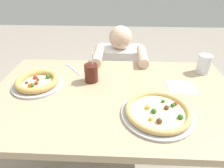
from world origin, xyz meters
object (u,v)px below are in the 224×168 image
Objects in this scene: drink_cup_colored at (91,73)px; fork at (73,69)px; diner_seated at (120,81)px; pizza_near at (158,112)px; water_cup_clear at (204,64)px; pizza_far at (37,82)px.

drink_cup_colored reaches higher than fork.
drink_cup_colored is at bearing -45.20° from fork.
drink_cup_colored is at bearing -107.71° from diner_seated.
diner_seated reaches higher than pizza_near.
diner_seated reaches higher than fork.
diner_seated is (-0.54, 0.39, -0.38)m from water_cup_clear.
pizza_far is at bearing -126.59° from fork.
diner_seated is at bearing 50.14° from fork.
pizza_far is 2.39× the size of water_cup_clear.
water_cup_clear is at bearing -0.60° from fork.
fork is at bearing 53.41° from pizza_far.
fork is at bearing 134.80° from drink_cup_colored.
water_cup_clear is (0.71, 0.14, 0.01)m from drink_cup_colored.
pizza_near is 2.01× the size of fork.
pizza_far is at bearing -167.69° from drink_cup_colored.
pizza_far is 0.84m from diner_seated.
diner_seated reaches higher than pizza_far.
water_cup_clear reaches higher than pizza_far.
pizza_far is 0.31× the size of diner_seated.
pizza_near is 1.20× the size of pizza_far.
pizza_far is at bearing -168.45° from water_cup_clear.
pizza_far is 0.32m from drink_cup_colored.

